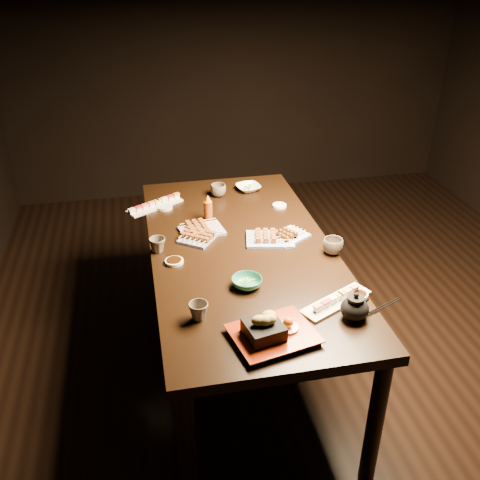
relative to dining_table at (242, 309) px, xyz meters
name	(u,v)px	position (x,y,z in m)	size (l,w,h in m)	color
ground	(322,361)	(0.45, -0.08, -0.38)	(5.00, 5.00, 0.00)	black
dining_table	(242,309)	(0.00, 0.00, 0.00)	(0.90, 1.80, 0.75)	black
sushi_platter_near	(336,299)	(0.30, -0.53, 0.40)	(0.34, 0.10, 0.04)	white
sushi_platter_far	(155,204)	(-0.40, 0.57, 0.40)	(0.34, 0.09, 0.04)	white
yakitori_plate_center	(202,227)	(-0.17, 0.21, 0.40)	(0.22, 0.16, 0.06)	#828EB6
yakitori_plate_right	(270,235)	(0.16, 0.05, 0.41)	(0.24, 0.17, 0.06)	#828EB6
yakitori_plate_left	(200,233)	(-0.19, 0.16, 0.40)	(0.22, 0.16, 0.05)	#828EB6
tsukune_plate	(288,234)	(0.25, 0.06, 0.40)	(0.20, 0.15, 0.05)	#828EB6
edamame_bowl_green	(247,282)	(-0.05, -0.33, 0.40)	(0.14, 0.14, 0.04)	#287D63
edamame_bowl_cream	(248,188)	(0.18, 0.69, 0.39)	(0.14, 0.14, 0.04)	#F7E5CA
tempura_tray	(274,326)	(-0.02, -0.70, 0.43)	(0.31, 0.25, 0.12)	black
teacup_near_left	(199,311)	(-0.29, -0.52, 0.41)	(0.08, 0.08, 0.07)	#51483E
teacup_mid_right	(333,246)	(0.43, -0.13, 0.41)	(0.10, 0.10, 0.08)	#51483E
teacup_far_left	(157,245)	(-0.41, 0.05, 0.41)	(0.08, 0.08, 0.07)	#51483E
teacup_far_right	(218,190)	(-0.01, 0.64, 0.41)	(0.09, 0.09, 0.07)	#51483E
teapot	(355,306)	(0.33, -0.64, 0.43)	(0.14, 0.14, 0.12)	black
condiment_bottle	(208,208)	(-0.12, 0.35, 0.45)	(0.05, 0.05, 0.15)	brown
sauce_dish_west	(174,262)	(-0.34, -0.07, 0.38)	(0.09, 0.09, 0.02)	white
sauce_dish_east	(280,206)	(0.31, 0.42, 0.38)	(0.08, 0.08, 0.01)	white
sauce_dish_se	(360,295)	(0.41, -0.50, 0.38)	(0.07, 0.07, 0.01)	white
sauce_dish_nw	(165,207)	(-0.34, 0.53, 0.38)	(0.09, 0.09, 0.02)	white
chopsticks_near	(285,327)	(0.04, -0.65, 0.38)	(0.21, 0.02, 0.01)	black
chopsticks_se	(383,307)	(0.47, -0.60, 0.38)	(0.21, 0.02, 0.01)	black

